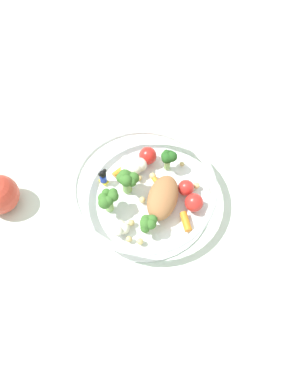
{
  "coord_description": "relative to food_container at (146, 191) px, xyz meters",
  "views": [
    {
      "loc": [
        -0.03,
        0.36,
        0.66
      ],
      "look_at": [
        0.01,
        -0.01,
        0.03
      ],
      "focal_mm": 39.46,
      "sensor_mm": 36.0,
      "label": 1
    }
  ],
  "objects": [
    {
      "name": "ground_plane",
      "position": [
        -0.01,
        0.01,
        -0.03
      ],
      "size": [
        2.4,
        2.4,
        0.0
      ],
      "primitive_type": "plane",
      "color": "silver"
    },
    {
      "name": "food_container",
      "position": [
        0.0,
        0.0,
        0.0
      ],
      "size": [
        0.25,
        0.25,
        0.06
      ],
      "color": "white",
      "rests_on": "ground_plane"
    }
  ]
}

